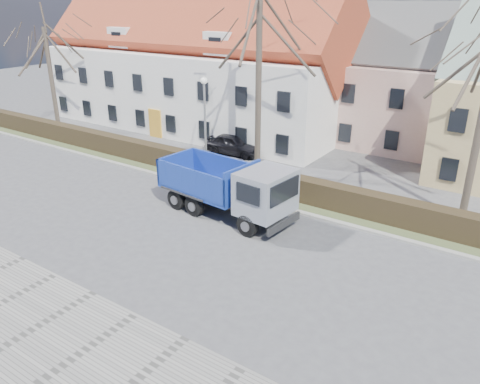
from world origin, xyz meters
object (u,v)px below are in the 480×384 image
Objects in this scene: streetlight at (205,125)px; parked_car_a at (234,144)px; dump_truck at (222,186)px; cart_frame at (177,179)px.

parked_car_a is (-0.52, 3.79, -2.25)m from streetlight.
dump_truck is 1.27× the size of streetlight.
parked_car_a is at bearing 127.08° from dump_truck.
streetlight is at bearing 140.74° from dump_truck.
parked_car_a is at bearing 94.82° from cart_frame.
cart_frame is at bearing -89.28° from streetlight.
dump_truck reaches higher than cart_frame.
parked_car_a is (-0.56, 6.65, 0.35)m from cart_frame.
dump_truck is 6.64m from streetlight.
cart_frame is (-4.56, 1.72, -1.14)m from dump_truck.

